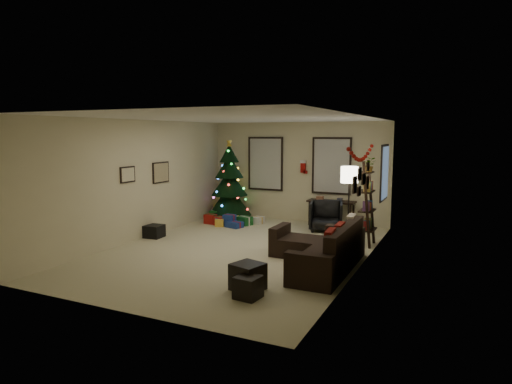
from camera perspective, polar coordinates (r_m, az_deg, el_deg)
floor at (r=9.23m, az=-2.16°, el=-7.50°), size 7.00×7.00×0.00m
ceiling at (r=8.92m, az=-2.25°, el=9.49°), size 7.00×7.00×0.00m
wall_back at (r=12.18m, az=5.39°, el=2.58°), size 5.00×0.00×5.00m
wall_front at (r=6.12m, az=-17.47°, el=-2.66°), size 5.00×0.00×5.00m
wall_left at (r=10.36m, az=-14.58°, el=1.51°), size 0.00×7.00×7.00m
wall_right at (r=8.15m, az=13.61°, el=-0.05°), size 0.00×7.00×7.00m
window_back_left at (r=12.49m, az=1.25°, el=3.66°), size 1.05×0.06×1.50m
window_back_right at (r=11.85m, az=9.69°, el=3.34°), size 1.05×0.06×1.50m
window_right_wall at (r=10.63m, az=16.26°, el=2.41°), size 0.06×0.90×1.30m
christmas_tree at (r=12.42m, az=-3.43°, el=0.82°), size 1.23×1.23×2.28m
presents at (r=11.79m, az=-3.40°, el=-3.64°), size 1.50×1.01×0.30m
sofa at (r=8.21m, az=8.60°, el=-7.60°), size 1.67×2.45×0.82m
pillow_red_a at (r=7.31m, az=9.47°, el=-6.46°), size 0.15×0.44×0.43m
pillow_red_b at (r=7.90m, az=10.71°, el=-5.44°), size 0.13×0.42×0.41m
pillow_cream at (r=8.71m, az=12.12°, el=-4.33°), size 0.16×0.45×0.44m
ottoman_near at (r=6.95m, az=-1.06°, el=-10.82°), size 0.54×0.54×0.41m
ottoman_far at (r=6.63m, az=-1.03°, el=-12.14°), size 0.38×0.38×0.33m
desk at (r=11.69m, az=9.66°, el=-1.48°), size 1.23×0.44×0.66m
desk_chair at (r=11.10m, az=9.00°, el=-3.06°), size 0.86×0.83×0.74m
bookshelf at (r=9.73m, az=14.20°, el=-1.61°), size 0.30×0.54×1.83m
potted_plant at (r=9.61m, az=14.34°, el=3.65°), size 0.43×0.38×0.44m
floor_lamp at (r=9.47m, az=11.90°, el=1.52°), size 0.36×0.36×1.71m
art_map at (r=10.89m, az=-12.14°, el=2.47°), size 0.04×0.60×0.50m
art_abstract at (r=9.99m, az=-16.18°, el=2.17°), size 0.04×0.45×0.35m
gallery at (r=8.05m, az=13.41°, el=1.46°), size 0.03×1.25×0.54m
garland at (r=8.07m, az=13.37°, el=4.89°), size 0.08×1.90×0.30m
stocking_left at (r=12.32m, az=4.93°, el=2.77°), size 0.20×0.05×0.36m
stocking_right at (r=12.03m, az=6.12°, el=3.28°), size 0.20×0.05×0.36m
storage_bin at (r=10.64m, az=-13.39°, el=-4.89°), size 0.61×0.43×0.29m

